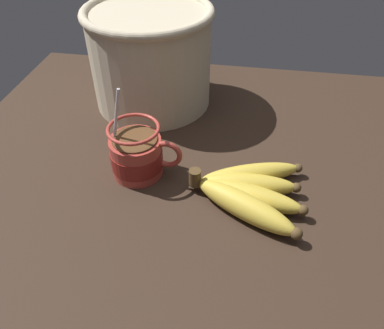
% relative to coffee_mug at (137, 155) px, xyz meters
% --- Properties ---
extents(table, '(0.92, 0.92, 0.03)m').
position_rel_coffee_mug_xyz_m(table, '(0.09, -0.03, -0.05)').
color(table, '#332319').
rests_on(table, ground).
extents(coffee_mug, '(0.13, 0.09, 0.16)m').
position_rel_coffee_mug_xyz_m(coffee_mug, '(0.00, 0.00, 0.00)').
color(coffee_mug, '#B23D33').
rests_on(coffee_mug, table).
extents(banana_bunch, '(0.19, 0.18, 0.04)m').
position_rel_coffee_mug_xyz_m(banana_bunch, '(0.19, -0.04, -0.02)').
color(banana_bunch, '#4C381E').
rests_on(banana_bunch, table).
extents(woven_basket, '(0.26, 0.26, 0.20)m').
position_rel_coffee_mug_xyz_m(woven_basket, '(-0.03, 0.24, 0.07)').
color(woven_basket, beige).
rests_on(woven_basket, table).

